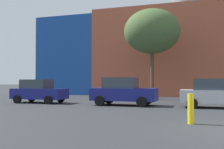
{
  "coord_description": "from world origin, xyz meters",
  "views": [
    {
      "loc": [
        -1.53,
        -9.7,
        1.65
      ],
      "look_at": [
        -7.67,
        9.34,
        2.14
      ],
      "focal_mm": 42.69,
      "sensor_mm": 36.0,
      "label": 1
    }
  ],
  "objects_px": {
    "parked_car_1": "(123,91)",
    "bare_tree_1": "(152,32)",
    "parked_car_2": "(214,93)",
    "parked_car_0": "(39,91)",
    "bollard_yellow_1": "(191,109)"
  },
  "relations": [
    {
      "from": "parked_car_1",
      "to": "bare_tree_1",
      "type": "relative_size",
      "value": 0.53
    },
    {
      "from": "parked_car_1",
      "to": "parked_car_2",
      "type": "bearing_deg",
      "value": 0.0
    },
    {
      "from": "parked_car_0",
      "to": "parked_car_1",
      "type": "xyz_separation_m",
      "value": [
        6.61,
        0.0,
        0.07
      ]
    },
    {
      "from": "parked_car_0",
      "to": "parked_car_1",
      "type": "height_order",
      "value": "parked_car_1"
    },
    {
      "from": "parked_car_0",
      "to": "bollard_yellow_1",
      "type": "relative_size",
      "value": 3.51
    },
    {
      "from": "parked_car_0",
      "to": "bollard_yellow_1",
      "type": "xyz_separation_m",
      "value": [
        11.17,
        -6.76,
        -0.3
      ]
    },
    {
      "from": "bare_tree_1",
      "to": "parked_car_1",
      "type": "bearing_deg",
      "value": -97.84
    },
    {
      "from": "bollard_yellow_1",
      "to": "parked_car_1",
      "type": "bearing_deg",
      "value": 124.03
    },
    {
      "from": "parked_car_1",
      "to": "parked_car_2",
      "type": "height_order",
      "value": "parked_car_1"
    },
    {
      "from": "parked_car_1",
      "to": "bollard_yellow_1",
      "type": "relative_size",
      "value": 3.77
    },
    {
      "from": "parked_car_1",
      "to": "parked_car_2",
      "type": "xyz_separation_m",
      "value": [
        5.77,
        0.0,
        -0.05
      ]
    },
    {
      "from": "bollard_yellow_1",
      "to": "parked_car_2",
      "type": "bearing_deg",
      "value": 79.86
    },
    {
      "from": "parked_car_1",
      "to": "bare_tree_1",
      "type": "distance_m",
      "value": 8.4
    },
    {
      "from": "parked_car_1",
      "to": "bollard_yellow_1",
      "type": "distance_m",
      "value": 8.16
    },
    {
      "from": "parked_car_2",
      "to": "parked_car_1",
      "type": "bearing_deg",
      "value": -180.0
    }
  ]
}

